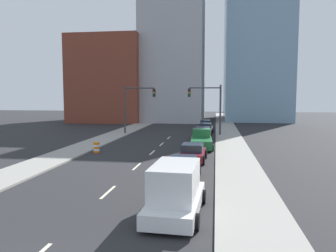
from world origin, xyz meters
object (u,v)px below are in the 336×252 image
at_px(pickup_truck_green, 201,140).
at_px(sedan_maroon, 192,153).
at_px(sedan_silver, 205,129).
at_px(box_truck_white, 176,191).
at_px(sedan_black, 205,125).
at_px(sedan_brown, 203,134).
at_px(traffic_signal_right, 211,103).
at_px(traffic_barrel, 96,148).
at_px(traffic_signal_left, 133,103).
at_px(sedan_yellow, 183,169).

bearing_deg(pickup_truck_green, sedan_maroon, -96.28).
height_order(pickup_truck_green, sedan_silver, pickup_truck_green).
height_order(box_truck_white, sedan_maroon, box_truck_white).
bearing_deg(sedan_black, pickup_truck_green, -89.22).
xyz_separation_m(box_truck_white, sedan_silver, (0.32, 31.09, -0.41)).
distance_m(pickup_truck_green, sedan_brown, 6.84).
height_order(traffic_signal_right, pickup_truck_green, traffic_signal_right).
relative_size(pickup_truck_green, sedan_brown, 1.20).
height_order(traffic_signal_right, sedan_silver, traffic_signal_right).
bearing_deg(pickup_truck_green, sedan_brown, 88.39).
bearing_deg(box_truck_white, traffic_signal_right, 90.44).
height_order(traffic_barrel, sedan_maroon, sedan_maroon).
bearing_deg(traffic_barrel, sedan_brown, 49.88).
height_order(traffic_signal_right, sedan_brown, traffic_signal_right).
relative_size(sedan_maroon, sedan_black, 0.98).
bearing_deg(sedan_brown, traffic_signal_left, 159.34).
bearing_deg(sedan_silver, sedan_yellow, -88.99).
relative_size(box_truck_white, pickup_truck_green, 0.98).
xyz_separation_m(box_truck_white, sedan_maroon, (-0.10, 11.91, -0.43)).
bearing_deg(sedan_maroon, sedan_silver, 90.69).
height_order(sedan_yellow, sedan_black, sedan_yellow).
distance_m(traffic_signal_right, traffic_barrel, 18.15).
xyz_separation_m(traffic_signal_left, sedan_brown, (9.49, -3.60, -3.61)).
height_order(traffic_barrel, sedan_yellow, sedan_yellow).
bearing_deg(sedan_yellow, traffic_signal_right, 88.29).
xyz_separation_m(traffic_signal_left, pickup_truck_green, (9.62, -10.43, -3.50)).
height_order(box_truck_white, sedan_silver, box_truck_white).
bearing_deg(pickup_truck_green, sedan_yellow, -95.48).
relative_size(sedan_maroon, pickup_truck_green, 0.81).
xyz_separation_m(pickup_truck_green, sedan_brown, (-0.13, 6.83, -0.11)).
distance_m(traffic_signal_right, sedan_black, 9.28).
bearing_deg(sedan_black, traffic_signal_left, -137.83).
xyz_separation_m(pickup_truck_green, sedan_black, (-0.22, 18.91, -0.12)).
bearing_deg(sedan_brown, sedan_yellow, -91.29).
height_order(traffic_signal_left, traffic_signal_right, same).
xyz_separation_m(sedan_yellow, sedan_black, (0.38, 31.37, -0.01)).
distance_m(box_truck_white, sedan_black, 37.49).
height_order(sedan_yellow, sedan_brown, sedan_brown).
bearing_deg(traffic_signal_right, traffic_signal_left, 180.00).
relative_size(traffic_barrel, sedan_maroon, 0.22).
height_order(traffic_signal_left, sedan_black, traffic_signal_left).
bearing_deg(sedan_brown, traffic_signal_right, 75.81).
relative_size(traffic_signal_right, sedan_brown, 1.47).
distance_m(box_truck_white, sedan_maroon, 11.92).
xyz_separation_m(sedan_maroon, sedan_black, (0.20, 25.57, -0.01)).
distance_m(traffic_signal_right, sedan_brown, 5.18).
bearing_deg(traffic_signal_left, sedan_yellow, -68.48).
bearing_deg(box_truck_white, sedan_silver, 92.02).
distance_m(sedan_yellow, sedan_silver, 24.98).
bearing_deg(sedan_black, traffic_barrel, -111.54).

